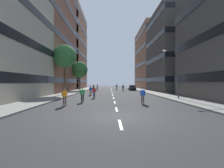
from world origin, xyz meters
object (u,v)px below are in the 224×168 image
object	(u,v)px
parked_car_near	(132,88)
skater_8	(93,88)
street_tree_near	(65,56)
skater_0	(123,87)
streetlamp_right	(176,68)
skater_9	(143,94)
skater_6	(65,96)
skater_3	(82,94)
skater_7	(93,87)
skater_5	(117,87)
street_tree_mid	(80,70)
skater_4	(91,90)
skater_2	(94,91)
skater_1	(97,87)

from	to	relation	value
parked_car_near	skater_8	distance (m)	12.81
street_tree_near	skater_0	distance (m)	19.14
streetlamp_right	skater_9	size ratio (longest dim) A/B	3.65
skater_6	skater_9	world-z (taller)	same
streetlamp_right	skater_3	size ratio (longest dim) A/B	3.65
skater_6	skater_7	xyz separation A→B (m)	(-0.60, 34.67, 0.00)
skater_5	skater_7	bearing A→B (deg)	177.38
parked_car_near	skater_0	size ratio (longest dim) A/B	2.47
street_tree_near	skater_6	bearing A→B (deg)	-75.14
street_tree_mid	skater_4	world-z (taller)	street_tree_mid
skater_3	skater_5	world-z (taller)	same
skater_7	skater_2	bearing A→B (deg)	-84.30
street_tree_near	skater_3	distance (m)	14.34
streetlamp_right	skater_7	size ratio (longest dim) A/B	3.65
parked_car_near	skater_8	world-z (taller)	skater_8
streetlamp_right	skater_3	bearing A→B (deg)	-166.29
parked_car_near	skater_2	size ratio (longest dim) A/B	2.47
skater_4	skater_9	size ratio (longest dim) A/B	1.00
streetlamp_right	skater_7	distance (m)	31.88
skater_5	skater_7	world-z (taller)	same
parked_car_near	skater_6	xyz separation A→B (m)	(-10.74, -32.25, 0.29)
skater_0	skater_4	distance (m)	16.72
street_tree_near	skater_3	size ratio (longest dim) A/B	5.07
parked_car_near	skater_1	xyz separation A→B (m)	(-10.00, -0.23, 0.29)
streetlamp_right	skater_9	bearing A→B (deg)	-139.41
skater_4	skater_3	bearing A→B (deg)	-88.46
parked_car_near	skater_1	bearing A→B (deg)	-178.68
parked_car_near	street_tree_near	xyz separation A→B (m)	(-14.73, -17.20, 6.32)
parked_car_near	skater_7	xyz separation A→B (m)	(-11.34, 2.42, 0.29)
skater_1	skater_8	distance (m)	7.27
streetlamp_right	skater_8	distance (m)	22.82
streetlamp_right	skater_1	distance (m)	28.93
parked_car_near	streetlamp_right	world-z (taller)	streetlamp_right
skater_0	skater_6	bearing A→B (deg)	-105.25
skater_1	skater_3	bearing A→B (deg)	-89.11
skater_1	skater_9	distance (m)	31.31
skater_2	skater_9	world-z (taller)	same
skater_3	skater_1	bearing A→B (deg)	90.89
skater_8	skater_1	bearing A→B (deg)	86.96
streetlamp_right	skater_4	xyz separation A→B (m)	(-12.04, 7.62, -3.15)
street_tree_mid	skater_9	distance (m)	31.57
parked_car_near	street_tree_mid	xyz separation A→B (m)	(-14.73, -1.83, 5.09)
street_tree_near	streetlamp_right	xyz separation A→B (m)	(16.94, -9.07, -2.89)
parked_car_near	skater_1	distance (m)	10.01
street_tree_mid	skater_7	bearing A→B (deg)	51.39
parked_car_near	streetlamp_right	xyz separation A→B (m)	(2.21, -26.27, 3.44)
skater_1	skater_3	distance (m)	28.91
skater_1	skater_2	distance (m)	23.75
street_tree_mid	skater_3	world-z (taller)	street_tree_mid
parked_car_near	skater_5	size ratio (longest dim) A/B	2.47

